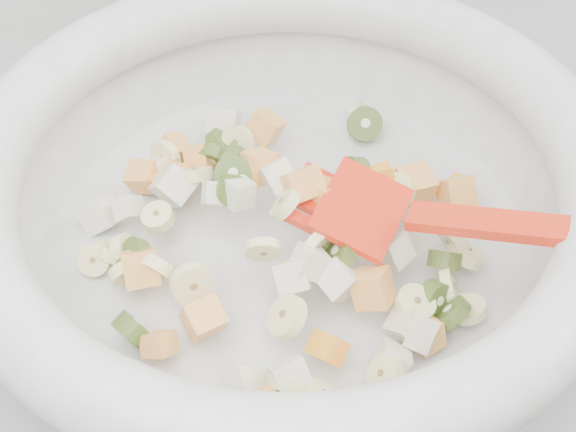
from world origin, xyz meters
name	(u,v)px	position (x,y,z in m)	size (l,w,h in m)	color
mixing_bowl	(288,199)	(-0.14, 1.41, 0.97)	(0.44, 0.44, 0.13)	#B8B8B6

